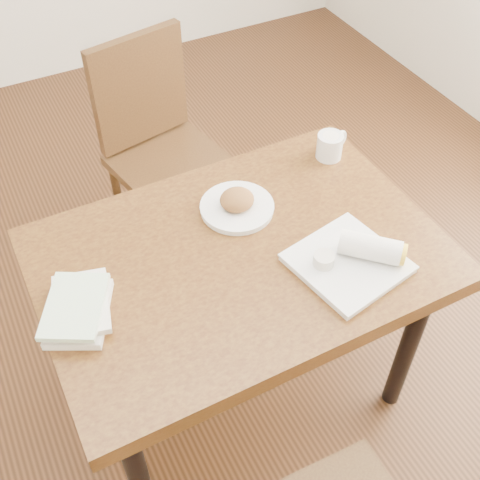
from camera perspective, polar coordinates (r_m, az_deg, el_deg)
name	(u,v)px	position (r m, az deg, el deg)	size (l,w,h in m)	color
ground	(240,387)	(2.34, 0.00, -13.73)	(4.00, 5.00, 0.01)	#472814
table	(240,272)	(1.79, 0.00, -3.04)	(1.15, 0.79, 0.75)	brown
chair_far	(159,140)	(2.47, -7.67, 9.34)	(0.49, 0.49, 0.95)	#432C13
plate_scone	(237,205)	(1.83, -0.28, 3.37)	(0.23, 0.23, 0.07)	white
coffee_mug	(330,145)	(2.04, 8.57, 8.89)	(0.13, 0.09, 0.09)	white
plate_burrito	(355,258)	(1.70, 10.84, -1.68)	(0.32, 0.32, 0.09)	white
book_stack	(78,308)	(1.62, -15.07, -6.27)	(0.23, 0.26, 0.06)	white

